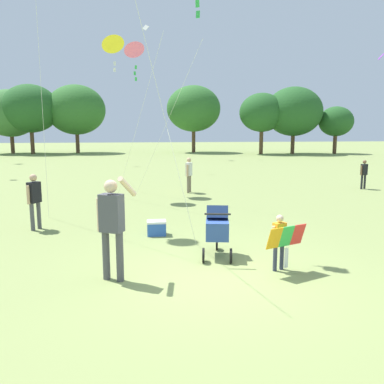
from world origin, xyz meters
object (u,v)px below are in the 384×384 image
person_red_shirt (189,172)px  person_couple_left (364,172)px  child_with_butterfly_kite (281,238)px  person_sitting_far (34,197)px  kite_green_novelty (135,51)px  cooler_box (157,228)px  kite_blue_high (113,45)px  person_adult_flyer (112,220)px  stroller (217,226)px

person_red_shirt → person_couple_left: size_ratio=1.13×
child_with_butterfly_kite → person_couple_left: bearing=53.3°
child_with_butterfly_kite → person_couple_left: person_couple_left is taller
person_sitting_far → kite_green_novelty: bearing=66.7°
cooler_box → kite_blue_high: bearing=103.2°
cooler_box → person_couple_left: bearing=35.3°
kite_blue_high → person_sitting_far: kite_blue_high is taller
cooler_box → person_red_shirt: bearing=76.8°
person_adult_flyer → person_red_shirt: (2.22, 8.80, -0.22)m
kite_green_novelty → person_couple_left: kite_green_novelty is taller
child_with_butterfly_kite → person_sitting_far: person_sitting_far is taller
child_with_butterfly_kite → cooler_box: size_ratio=2.27×
person_red_shirt → person_couple_left: (7.25, 0.08, -0.10)m
kite_blue_high → person_sitting_far: (-1.71, -4.57, -4.51)m
stroller → person_couple_left: person_couple_left is taller
child_with_butterfly_kite → stroller: (-0.97, 0.95, -0.00)m
stroller → kite_blue_high: size_ratio=0.20×
person_adult_flyer → kite_green_novelty: 10.18m
person_red_shirt → person_couple_left: bearing=0.7°
kite_blue_high → cooler_box: 7.60m
person_red_shirt → cooler_box: size_ratio=3.04×
person_adult_flyer → person_red_shirt: person_adult_flyer is taller
person_couple_left → cooler_box: person_couple_left is taller
child_with_butterfly_kite → person_sitting_far: size_ratio=0.73×
person_adult_flyer → kite_green_novelty: kite_green_novelty is taller
person_adult_flyer → stroller: bearing=28.1°
person_couple_left → child_with_butterfly_kite: bearing=-126.7°
stroller → person_sitting_far: 4.87m
kite_blue_high → cooler_box: (1.28, -5.43, -5.16)m
kite_green_novelty → person_red_shirt: (2.00, -0.41, -4.54)m
kite_green_novelty → cooler_box: (0.57, -6.48, -5.17)m
kite_green_novelty → person_sitting_far: kite_green_novelty is taller
person_adult_flyer → kite_blue_high: bearing=93.4°
stroller → kite_green_novelty: size_ratio=0.20×
child_with_butterfly_kite → kite_blue_high: size_ratio=0.18×
person_adult_flyer → kite_blue_high: 9.25m
kite_blue_high → cooler_box: size_ratio=12.63×
person_red_shirt → cooler_box: (-1.43, -6.06, -0.63)m
child_with_butterfly_kite → cooler_box: bearing=128.8°
person_red_shirt → person_couple_left: person_red_shirt is taller
kite_green_novelty → kite_blue_high: 1.26m
person_sitting_far → person_couple_left: person_sitting_far is taller
stroller → person_red_shirt: person_red_shirt is taller
person_adult_flyer → kite_green_novelty: bearing=88.6°
child_with_butterfly_kite → kite_blue_high: kite_blue_high is taller
person_red_shirt → person_sitting_far: person_sitting_far is taller
kite_blue_high → person_couple_left: size_ratio=4.71×
stroller → person_couple_left: bearing=46.2°
stroller → person_couple_left: (7.52, 7.84, 0.10)m
stroller → cooler_box: (-1.16, 1.69, -0.43)m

